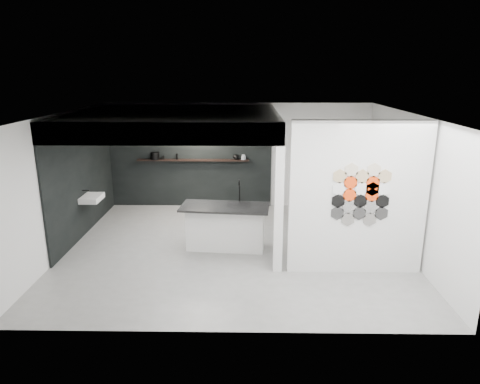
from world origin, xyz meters
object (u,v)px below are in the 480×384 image
(bottle_dark, at_px, (177,157))
(utensil_cup, at_px, (163,158))
(glass_vase, at_px, (243,157))
(kitchen_island, at_px, (226,226))
(stockpot, at_px, (155,156))
(partition_panel, at_px, (358,199))
(wall_basin, at_px, (92,198))
(glass_bowl, at_px, (243,158))
(kettle, at_px, (236,157))

(bottle_dark, bearing_deg, utensil_cup, 180.00)
(glass_vase, xyz_separation_m, utensil_cup, (-2.16, 0.00, -0.02))
(glass_vase, height_order, bottle_dark, bottle_dark)
(glass_vase, distance_m, bottle_dark, 1.78)
(kitchen_island, height_order, stockpot, stockpot)
(partition_panel, relative_size, wall_basin, 4.67)
(partition_panel, bearing_deg, glass_vase, 118.23)
(glass_vase, bearing_deg, stockpot, 180.00)
(partition_panel, bearing_deg, glass_bowl, 118.23)
(kitchen_island, bearing_deg, stockpot, 130.88)
(wall_basin, bearing_deg, utensil_cup, 59.18)
(glass_vase, bearing_deg, partition_panel, -61.77)
(glass_bowl, distance_m, glass_vase, 0.02)
(partition_panel, height_order, bottle_dark, partition_panel)
(glass_bowl, bearing_deg, glass_vase, 0.00)
(bottle_dark, bearing_deg, glass_bowl, 0.00)
(kitchen_island, relative_size, kettle, 11.39)
(glass_bowl, distance_m, bottle_dark, 1.78)
(partition_panel, height_order, wall_basin, partition_panel)
(kettle, relative_size, glass_bowl, 1.30)
(kitchen_island, bearing_deg, utensil_cup, 128.01)
(glass_vase, distance_m, utensil_cup, 2.16)
(wall_basin, xyz_separation_m, kettle, (3.19, 2.07, 0.54))
(glass_bowl, bearing_deg, stockpot, 180.00)
(glass_vase, bearing_deg, kettle, 180.00)
(bottle_dark, relative_size, utensil_cup, 1.69)
(kitchen_island, relative_size, stockpot, 8.04)
(wall_basin, xyz_separation_m, glass_vase, (3.39, 2.07, 0.54))
(partition_panel, distance_m, glass_vase, 4.39)
(bottle_dark, distance_m, utensil_cup, 0.38)
(glass_bowl, xyz_separation_m, utensil_cup, (-2.16, 0.00, -0.00))
(stockpot, bearing_deg, kettle, 0.00)
(kitchen_island, bearing_deg, glass_bowl, 88.48)
(partition_panel, height_order, glass_vase, partition_panel)
(glass_bowl, bearing_deg, kettle, 180.00)
(stockpot, bearing_deg, glass_bowl, 0.00)
(utensil_cup, bearing_deg, glass_vase, 0.00)
(partition_panel, distance_m, bottle_dark, 5.46)
(partition_panel, xyz_separation_m, stockpot, (-4.44, 3.87, 0.01))
(wall_basin, bearing_deg, glass_bowl, 31.35)
(kettle, relative_size, bottle_dark, 1.09)
(utensil_cup, bearing_deg, kettle, 0.00)
(partition_panel, relative_size, bottle_dark, 18.59)
(partition_panel, bearing_deg, kettle, 120.45)
(kettle, distance_m, bottle_dark, 1.58)
(bottle_dark, bearing_deg, wall_basin, -127.96)
(kitchen_island, relative_size, utensil_cup, 20.95)
(stockpot, relative_size, utensil_cup, 2.61)
(glass_vase, relative_size, utensil_cup, 1.50)
(glass_bowl, relative_size, bottle_dark, 0.84)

